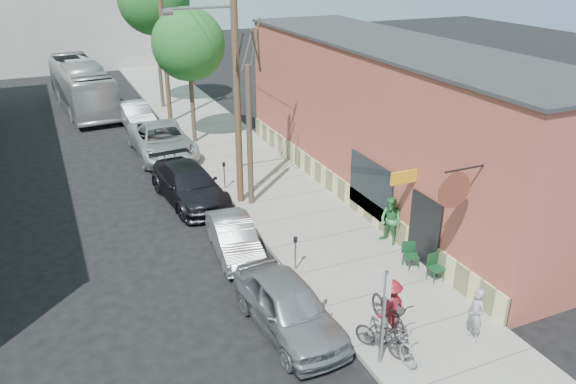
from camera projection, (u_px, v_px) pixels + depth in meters
name	position (u px, v px, depth m)	size (l,w,h in m)	color
ground	(236.00, 293.00, 18.00)	(120.00, 120.00, 0.00)	black
sidewalk	(244.00, 162.00, 28.76)	(4.50, 58.00, 0.15)	gray
cafe_building	(392.00, 121.00, 24.19)	(6.60, 20.20, 6.61)	#9E4A3A
sign_post	(384.00, 309.00, 14.11)	(0.07, 0.45, 2.80)	slate
parking_meter_near	(295.00, 248.00, 18.70)	(0.14, 0.14, 1.24)	slate
parking_meter_far	(224.00, 171.00, 25.13)	(0.14, 0.14, 1.24)	slate
utility_pole_near	(235.00, 79.00, 22.08)	(3.57, 0.28, 10.00)	#503A28
utility_pole_far	(163.00, 36.00, 33.17)	(1.80, 0.28, 10.00)	#503A28
tree_bare	(250.00, 137.00, 22.86)	(0.24, 0.24, 5.87)	#44392C
tree_leafy_mid	(188.00, 45.00, 29.49)	(3.85, 3.85, 7.27)	#44392C
patio_chair_a	(411.00, 255.00, 19.03)	(0.50, 0.50, 0.88)	#0F371C
patio_chair_b	(436.00, 268.00, 18.28)	(0.50, 0.50, 0.88)	#0F371C
patron_grey	(476.00, 314.00, 15.38)	(0.58, 0.38, 1.59)	gray
patron_green	(391.00, 221.00, 20.39)	(0.88, 0.69, 1.81)	#348242
cyclist	(391.00, 306.00, 15.73)	(1.05, 0.60, 1.62)	maroon
cyclist_bike	(390.00, 313.00, 15.83)	(0.75, 2.14, 1.12)	black
parked_bike_a	(382.00, 337.00, 14.97)	(0.46, 1.64, 0.99)	black
parked_bike_b	(393.00, 336.00, 14.97)	(0.70, 2.00, 1.05)	slate
car_0	(289.00, 306.00, 15.98)	(1.87, 4.65, 1.59)	#93949A
car_1	(234.00, 238.00, 20.06)	(1.37, 3.94, 1.30)	#979A9E
car_2	(189.00, 184.00, 24.22)	(2.19, 5.38, 1.56)	black
car_3	(162.00, 141.00, 29.50)	(2.82, 6.11, 1.70)	silver
car_4	(136.00, 115.00, 34.37)	(1.58, 4.52, 1.49)	#A6ABAE
bus	(81.00, 86.00, 37.91)	(2.68, 11.44, 3.19)	silver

